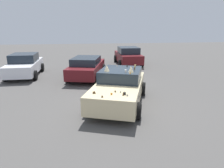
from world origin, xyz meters
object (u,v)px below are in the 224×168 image
(parked_sedan_row_back_center, at_px, (25,65))
(parked_sedan_near_left, at_px, (128,56))
(art_car_decorated, at_px, (119,87))
(parked_sedan_far_right, at_px, (87,67))

(parked_sedan_row_back_center, height_order, parked_sedan_near_left, parked_sedan_near_left)
(art_car_decorated, height_order, parked_sedan_near_left, art_car_decorated)
(art_car_decorated, bearing_deg, parked_sedan_near_left, -174.70)
(parked_sedan_row_back_center, bearing_deg, art_car_decorated, 42.17)
(art_car_decorated, distance_m, parked_sedan_far_right, 4.79)
(parked_sedan_row_back_center, bearing_deg, parked_sedan_near_left, 110.73)
(parked_sedan_row_back_center, xyz_separation_m, parked_sedan_near_left, (3.13, -7.73, 0.02))
(parked_sedan_near_left, bearing_deg, parked_sedan_far_right, 139.38)
(art_car_decorated, bearing_deg, parked_sedan_far_right, -144.13)
(art_car_decorated, height_order, parked_sedan_row_back_center, art_car_decorated)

